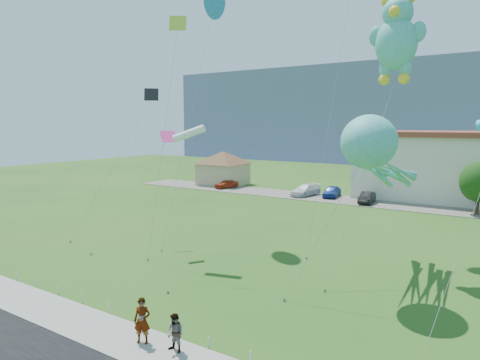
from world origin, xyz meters
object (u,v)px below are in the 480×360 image
pedestrian_right (175,333)px  parked_car_white (306,190)px  pedestrian_left (142,321)px  pavilion (223,165)px  octopus_kite (376,155)px  parked_car_red (226,184)px  parked_car_blue (332,191)px  teddy_bear_kite (397,37)px  parked_car_black (367,198)px

pedestrian_right → parked_car_white: bearing=108.7°
pedestrian_left → parked_car_white: bearing=78.4°
pavilion → pedestrian_left: size_ratio=4.82×
parked_car_white → octopus_kite: size_ratio=0.46×
pavilion → parked_car_red: 4.62m
parked_car_red → parked_car_white: parked_car_white is taller
pedestrian_right → parked_car_blue: 39.23m
pavilion → teddy_bear_kite: (30.24, -24.16, 11.37)m
parked_car_white → pedestrian_left: bearing=-64.4°
octopus_kite → pedestrian_left: bearing=-116.5°
pavilion → parked_car_blue: (17.99, -2.00, -2.27)m
parked_car_blue → pedestrian_right: bearing=-84.3°
teddy_bear_kite → pedestrian_left: bearing=-109.1°
octopus_kite → teddy_bear_kite: (-0.27, 4.52, 7.04)m
pedestrian_right → parked_car_red: pedestrian_right is taller
parked_car_red → teddy_bear_kite: bearing=-17.7°
parked_car_blue → teddy_bear_kite: bearing=-67.5°
pedestrian_left → parked_car_blue: (-6.58, 38.57, -0.30)m
pedestrian_right → parked_car_red: 44.19m
parked_car_red → parked_car_white: (12.09, 0.24, 0.10)m
pedestrian_right → teddy_bear_kite: size_ratio=0.09×
pedestrian_left → parked_car_blue: size_ratio=0.47×
parked_car_black → teddy_bear_kite: (7.34, -20.37, 13.69)m
parked_car_red → parked_car_white: 12.09m
parked_car_red → parked_car_black: parked_car_black is taller
pedestrian_right → parked_car_red: bearing=124.0°
pavilion → parked_car_white: (14.76, -2.72, -2.25)m
parked_car_white → teddy_bear_kite: bearing=-43.1°
pavilion → octopus_kite: (30.50, -28.69, 4.32)m
octopus_kite → pavilion: bearing=136.8°
pedestrian_left → parked_car_white: 39.11m
pedestrian_right → parked_car_blue: bearing=103.9°
parked_car_white → teddy_bear_kite: size_ratio=0.29×
teddy_bear_kite → parked_car_white: bearing=125.8°
parked_car_blue → octopus_kite: size_ratio=0.39×
pedestrian_left → parked_car_red: bearing=94.1°
parked_car_white → pavilion: bearing=-179.4°
octopus_kite → pedestrian_right: bearing=-110.3°
parked_car_red → octopus_kite: (27.84, -25.73, 6.68)m
pedestrian_right → parked_car_white: size_ratio=0.32×
pedestrian_left → octopus_kite: (5.93, 11.88, 6.29)m
parked_car_red → parked_car_blue: (15.33, 0.95, 0.09)m
parked_car_white → teddy_bear_kite: (15.48, -21.45, 13.62)m
parked_car_white → parked_car_black: (8.14, -1.08, -0.07)m
pedestrian_left → octopus_kite: octopus_kite is taller
parked_car_white → octopus_kite: (15.75, -25.97, 6.58)m
pavilion → parked_car_blue: bearing=-6.4°
pavilion → parked_car_red: size_ratio=2.58×
parked_car_red → pedestrian_right: bearing=-38.0°
pedestrian_left → parked_car_white: size_ratio=0.39×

